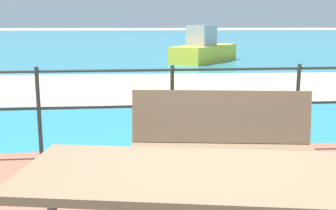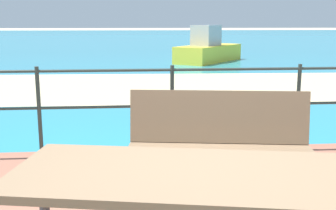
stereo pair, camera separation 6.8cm
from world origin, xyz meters
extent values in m
cube|color=teal|center=(0.00, 40.00, 0.01)|extent=(90.00, 90.00, 0.01)
cube|color=tan|center=(0.00, 7.92, 0.01)|extent=(54.15, 6.97, 0.01)
cube|color=#7A6047|center=(-0.13, -0.33, 0.84)|extent=(1.93, 1.07, 0.04)
cube|color=#7A6047|center=(-0.01, 0.26, 0.51)|extent=(1.84, 0.61, 0.04)
cube|color=#7A6047|center=(0.27, 1.10, 0.50)|extent=(1.59, 0.63, 0.04)
cube|color=#7A6047|center=(0.29, 1.28, 0.74)|extent=(1.54, 0.32, 0.46)
cylinder|color=#1E2328|center=(-0.44, 1.06, 0.28)|extent=(0.04, 0.04, 0.44)
cylinder|color=#1E2328|center=(-0.40, 1.35, 0.28)|extent=(0.04, 0.04, 0.44)
cylinder|color=#1E2328|center=(0.93, 0.85, 0.28)|extent=(0.04, 0.04, 0.44)
cylinder|color=#1E2328|center=(0.97, 1.14, 0.28)|extent=(0.04, 0.04, 0.44)
cylinder|color=#2D3833|center=(-1.48, 2.40, 0.57)|extent=(0.04, 0.04, 1.02)
cylinder|color=#2D3833|center=(0.00, 2.40, 0.57)|extent=(0.04, 0.04, 1.02)
cylinder|color=#2D3833|center=(1.48, 2.40, 0.57)|extent=(0.04, 0.04, 1.02)
cylinder|color=#2D3833|center=(0.00, 2.40, 1.03)|extent=(5.90, 0.03, 0.03)
cylinder|color=#2D3833|center=(0.00, 2.40, 0.62)|extent=(5.90, 0.03, 0.03)
cube|color=yellow|center=(2.69, 14.21, 0.33)|extent=(3.18, 3.62, 0.65)
cube|color=#A5A8AD|center=(2.52, 13.99, 1.06)|extent=(1.34, 1.40, 0.79)
cone|color=yellow|center=(3.92, 15.83, 0.33)|extent=(0.77, 0.75, 0.58)
camera|label=1|loc=(-0.53, -2.14, 1.55)|focal=44.03mm
camera|label=2|loc=(-0.47, -2.15, 1.55)|focal=44.03mm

